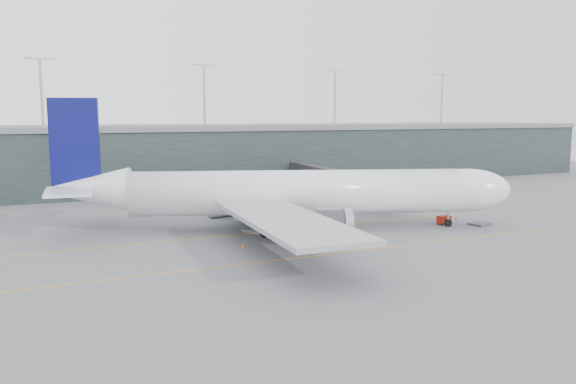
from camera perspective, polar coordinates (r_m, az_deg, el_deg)
name	(u,v)px	position (r m, az deg, el deg)	size (l,w,h in m)	color
ground	(262,227)	(89.24, -2.68, -3.57)	(320.00, 320.00, 0.00)	#5D5D62
taxiline_a	(272,232)	(85.62, -1.67, -4.04)	(160.00, 0.25, 0.02)	orange
taxiline_b	(321,255)	(71.53, 3.37, -6.41)	(160.00, 0.25, 0.02)	orange
taxiline_lead_main	(247,206)	(109.37, -4.17, -1.47)	(0.25, 60.00, 0.02)	orange
terminal	(175,156)	(143.30, -11.44, 3.64)	(240.00, 36.00, 29.00)	black
main_aircraft	(294,193)	(86.35, 0.60, -0.14)	(69.57, 64.16, 20.11)	white
jet_bridge	(327,175)	(120.40, 3.94, 1.71)	(5.41, 43.56, 6.50)	#27272C
gse_cart	(444,220)	(94.59, 15.55, -2.72)	(2.04, 1.30, 1.39)	#B4180C
baggage_dolly	(480,224)	(95.88, 18.93, -3.07)	(3.19, 2.55, 0.32)	#3E3E44
uld_a	(215,212)	(97.63, -7.40, -2.05)	(2.11, 1.71, 1.87)	#37383C
uld_b	(225,211)	(98.95, -6.39, -1.90)	(2.26, 1.89, 1.89)	#37383C
uld_c	(242,212)	(97.68, -4.67, -2.06)	(1.97, 1.61, 1.73)	#37383C
cone_nose	(456,217)	(100.05, 16.72, -2.44)	(0.46, 0.46, 0.74)	#ED360D
cone_wing_stbd	(369,245)	(75.96, 8.22, -5.35)	(0.49, 0.49, 0.78)	#ED4C0D
cone_wing_port	(282,209)	(104.31, -0.56, -1.72)	(0.42, 0.42, 0.68)	orange
cone_tail	(244,245)	(75.54, -4.54, -5.39)	(0.45, 0.45, 0.72)	orange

